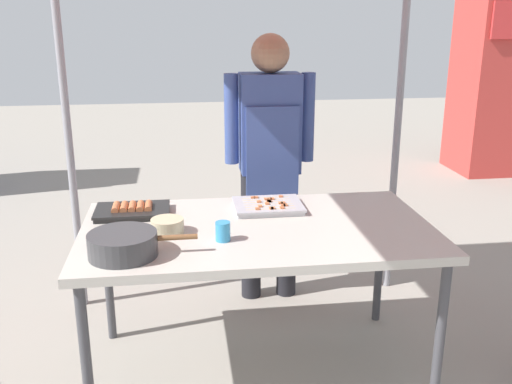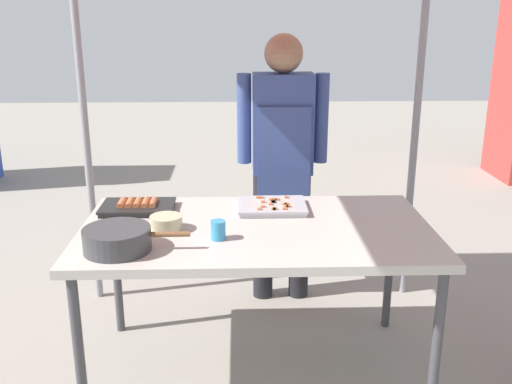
{
  "view_description": "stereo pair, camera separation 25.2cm",
  "coord_description": "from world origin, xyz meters",
  "views": [
    {
      "loc": [
        -0.33,
        -2.45,
        1.68
      ],
      "look_at": [
        0.0,
        0.05,
        0.9
      ],
      "focal_mm": 40.5,
      "sensor_mm": 36.0,
      "label": 1
    },
    {
      "loc": [
        -0.08,
        -2.47,
        1.68
      ],
      "look_at": [
        0.0,
        0.05,
        0.9
      ],
      "focal_mm": 40.5,
      "sensor_mm": 36.0,
      "label": 2
    }
  ],
  "objects": [
    {
      "name": "vendor_woman",
      "position": [
        0.18,
        0.77,
        0.93
      ],
      "size": [
        0.52,
        0.23,
        1.58
      ],
      "rotation": [
        0.0,
        0.0,
        3.14
      ],
      "color": "black",
      "rests_on": "ground"
    },
    {
      "name": "condiment_bowl",
      "position": [
        -0.41,
        -0.03,
        0.78
      ],
      "size": [
        0.15,
        0.15,
        0.07
      ],
      "primitive_type": "cylinder",
      "color": "#BFB28C",
      "rests_on": "stall_table"
    },
    {
      "name": "stall_table",
      "position": [
        0.0,
        0.0,
        0.7
      ],
      "size": [
        1.6,
        0.9,
        0.75
      ],
      "color": "#B7B2A8",
      "rests_on": "ground"
    },
    {
      "name": "cooking_wok",
      "position": [
        -0.58,
        -0.26,
        0.8
      ],
      "size": [
        0.44,
        0.28,
        0.1
      ],
      "color": "#38383A",
      "rests_on": "stall_table"
    },
    {
      "name": "tray_meat_skewers",
      "position": [
        0.09,
        0.23,
        0.77
      ],
      "size": [
        0.34,
        0.27,
        0.04
      ],
      "color": "#ADADB2",
      "rests_on": "stall_table"
    },
    {
      "name": "ground_plane",
      "position": [
        0.0,
        0.0,
        0.0
      ],
      "size": [
        18.0,
        18.0,
        0.0
      ],
      "primitive_type": "plane",
      "color": "gray"
    },
    {
      "name": "tray_grilled_sausages",
      "position": [
        -0.58,
        0.24,
        0.77
      ],
      "size": [
        0.36,
        0.24,
        0.06
      ],
      "color": "black",
      "rests_on": "stall_table"
    },
    {
      "name": "drink_cup_near_edge",
      "position": [
        -0.17,
        -0.15,
        0.79
      ],
      "size": [
        0.06,
        0.06,
        0.08
      ],
      "primitive_type": "cylinder",
      "color": "#338CBF",
      "rests_on": "stall_table"
    }
  ]
}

